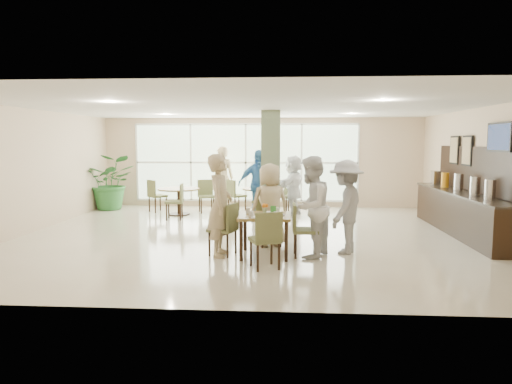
# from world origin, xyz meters

# --- Properties ---
(ground) EXTENTS (10.00, 10.00, 0.00)m
(ground) POSITION_xyz_m (0.00, 0.00, 0.00)
(ground) COLOR beige
(ground) RESTS_ON ground
(room_shell) EXTENTS (10.00, 10.00, 10.00)m
(room_shell) POSITION_xyz_m (0.00, 0.00, 1.70)
(room_shell) COLOR white
(room_shell) RESTS_ON ground
(window_bank) EXTENTS (7.00, 0.04, 7.00)m
(window_bank) POSITION_xyz_m (-0.50, 4.46, 1.40)
(window_bank) COLOR silver
(window_bank) RESTS_ON ground
(column) EXTENTS (0.45, 0.45, 2.80)m
(column) POSITION_xyz_m (0.40, 1.20, 1.40)
(column) COLOR #5F6D4C
(column) RESTS_ON ground
(main_table) EXTENTS (0.92, 0.92, 0.75)m
(main_table) POSITION_xyz_m (0.39, -1.76, 0.65)
(main_table) COLOR brown
(main_table) RESTS_ON ground
(round_table_left) EXTENTS (1.19, 1.19, 0.75)m
(round_table_left) POSITION_xyz_m (-2.25, 2.74, 0.59)
(round_table_left) COLOR brown
(round_table_left) RESTS_ON ground
(round_table_right) EXTENTS (1.19, 1.19, 0.75)m
(round_table_right) POSITION_xyz_m (0.13, 2.96, 0.59)
(round_table_right) COLOR brown
(round_table_right) RESTS_ON ground
(chairs_main_table) EXTENTS (2.02, 2.20, 0.95)m
(chairs_main_table) POSITION_xyz_m (0.41, -1.76, 0.47)
(chairs_main_table) COLOR #5E693A
(chairs_main_table) RESTS_ON ground
(chairs_table_left) EXTENTS (2.06, 1.83, 0.95)m
(chairs_table_left) POSITION_xyz_m (-2.23, 2.76, 0.47)
(chairs_table_left) COLOR #5E693A
(chairs_table_left) RESTS_ON ground
(chairs_table_right) EXTENTS (2.12, 1.85, 0.95)m
(chairs_table_right) POSITION_xyz_m (0.10, 2.95, 0.47)
(chairs_table_right) COLOR #5E693A
(chairs_table_right) RESTS_ON ground
(tabletop_clutter) EXTENTS (0.73, 0.80, 0.21)m
(tabletop_clutter) POSITION_xyz_m (0.41, -1.78, 0.81)
(tabletop_clutter) COLOR white
(tabletop_clutter) RESTS_ON main_table
(buffet_counter) EXTENTS (0.64, 4.70, 1.95)m
(buffet_counter) POSITION_xyz_m (4.70, 0.51, 0.55)
(buffet_counter) COLOR black
(buffet_counter) RESTS_ON ground
(wall_tv) EXTENTS (0.06, 1.00, 0.58)m
(wall_tv) POSITION_xyz_m (4.94, -0.60, 2.15)
(wall_tv) COLOR black
(wall_tv) RESTS_ON ground
(framed_art_a) EXTENTS (0.05, 0.55, 0.70)m
(framed_art_a) POSITION_xyz_m (4.95, 1.00, 1.85)
(framed_art_a) COLOR black
(framed_art_a) RESTS_ON ground
(framed_art_b) EXTENTS (0.05, 0.55, 0.70)m
(framed_art_b) POSITION_xyz_m (4.95, 1.80, 1.85)
(framed_art_b) COLOR black
(framed_art_b) RESTS_ON ground
(potted_plant) EXTENTS (1.73, 1.73, 1.67)m
(potted_plant) POSITION_xyz_m (-4.54, 3.62, 0.83)
(potted_plant) COLOR #2A692D
(potted_plant) RESTS_ON ground
(teen_left) EXTENTS (0.45, 0.68, 1.85)m
(teen_left) POSITION_xyz_m (-0.41, -1.82, 0.92)
(teen_left) COLOR tan
(teen_left) RESTS_ON ground
(teen_far) EXTENTS (0.91, 0.73, 1.64)m
(teen_far) POSITION_xyz_m (0.46, -0.98, 0.82)
(teen_far) COLOR tan
(teen_far) RESTS_ON ground
(teen_right) EXTENTS (0.99, 1.09, 1.81)m
(teen_right) POSITION_xyz_m (1.22, -1.79, 0.91)
(teen_right) COLOR white
(teen_right) RESTS_ON ground
(teen_standing) EXTENTS (1.04, 1.29, 1.73)m
(teen_standing) POSITION_xyz_m (1.88, -1.45, 0.87)
(teen_standing) COLOR #9F9FA1
(teen_standing) RESTS_ON ground
(adult_a) EXTENTS (1.13, 0.71, 1.85)m
(adult_a) POSITION_xyz_m (0.04, 2.19, 0.92)
(adult_a) COLOR #3D7CB7
(adult_a) RESTS_ON ground
(adult_b) EXTENTS (1.23, 1.70, 1.68)m
(adult_b) POSITION_xyz_m (0.97, 2.88, 0.84)
(adult_b) COLOR white
(adult_b) RESTS_ON ground
(adult_standing) EXTENTS (0.77, 0.56, 1.93)m
(adult_standing) POSITION_xyz_m (-1.16, 3.79, 0.96)
(adult_standing) COLOR tan
(adult_standing) RESTS_ON ground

